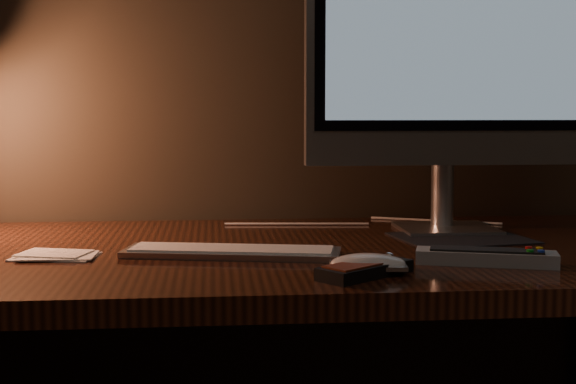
{
  "coord_description": "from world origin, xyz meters",
  "views": [
    {
      "loc": [
        -0.12,
        0.42,
        1.0
      ],
      "look_at": [
        -0.0,
        1.73,
        0.86
      ],
      "focal_mm": 50.0,
      "sensor_mm": 36.0,
      "label": 1
    }
  ],
  "objects": [
    {
      "name": "mousepad",
      "position": [
        0.35,
        1.92,
        0.75
      ],
      "size": [
        0.27,
        0.23,
        0.0
      ],
      "primitive_type": "cube",
      "rotation": [
        0.0,
        0.0,
        0.16
      ],
      "color": "black",
      "rests_on": "desk"
    },
    {
      "name": "keyboard",
      "position": [
        -0.09,
        1.78,
        0.76
      ],
      "size": [
        0.38,
        0.18,
        0.01
      ],
      "primitive_type": "cube",
      "rotation": [
        0.0,
        0.0,
        -0.2
      ],
      "color": "silver",
      "rests_on": "desk"
    },
    {
      "name": "mouse",
      "position": [
        0.11,
        1.61,
        0.76
      ],
      "size": [
        0.12,
        0.07,
        0.02
      ],
      "primitive_type": "ellipsoid",
      "rotation": [
        0.0,
        0.0,
        -0.11
      ],
      "color": "white",
      "rests_on": "desk"
    },
    {
      "name": "media_remote",
      "position": [
        0.1,
        1.59,
        0.76
      ],
      "size": [
        0.16,
        0.14,
        0.03
      ],
      "rotation": [
        0.0,
        0.0,
        0.66
      ],
      "color": "black",
      "rests_on": "desk"
    },
    {
      "name": "desk",
      "position": [
        0.0,
        1.93,
        0.62
      ],
      "size": [
        1.6,
        0.75,
        0.75
      ],
      "color": "#3D1A0D",
      "rests_on": "ground"
    },
    {
      "name": "monitor",
      "position": [
        0.35,
        2.02,
        1.12
      ],
      "size": [
        0.59,
        0.17,
        0.62
      ],
      "rotation": [
        0.0,
        0.0,
        -0.0
      ],
      "color": "silver",
      "rests_on": "desk"
    },
    {
      "name": "cable",
      "position": [
        0.21,
        2.13,
        0.75
      ],
      "size": [
        0.58,
        0.18,
        0.01
      ],
      "primitive_type": "cylinder",
      "rotation": [
        0.0,
        1.57,
        -0.3
      ],
      "color": "white",
      "rests_on": "desk"
    },
    {
      "name": "tv_remote",
      "position": [
        0.31,
        1.66,
        0.76
      ],
      "size": [
        0.23,
        0.12,
        0.03
      ],
      "rotation": [
        0.0,
        0.0,
        -0.3
      ],
      "color": "gray",
      "rests_on": "desk"
    },
    {
      "name": "papers",
      "position": [
        -0.39,
        1.79,
        0.75
      ],
      "size": [
        0.15,
        0.11,
        0.01
      ],
      "primitive_type": "cube",
      "rotation": [
        0.0,
        0.0,
        -0.16
      ],
      "color": "white",
      "rests_on": "desk"
    }
  ]
}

